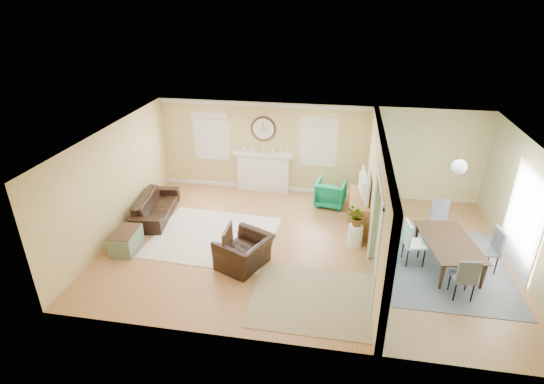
# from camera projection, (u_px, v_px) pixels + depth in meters

# --- Properties ---
(floor) EXTENTS (9.00, 9.00, 0.00)m
(floor) POSITION_uv_depth(u_px,v_px,m) (304.00, 247.00, 9.76)
(floor) COLOR #9E6F41
(floor) RESTS_ON ground
(wall_back) EXTENTS (9.00, 0.02, 2.60)m
(wall_back) POSITION_uv_depth(u_px,v_px,m) (316.00, 150.00, 11.86)
(wall_back) COLOR tan
(wall_back) RESTS_ON ground
(wall_front) EXTENTS (9.00, 0.02, 2.60)m
(wall_front) POSITION_uv_depth(u_px,v_px,m) (287.00, 281.00, 6.53)
(wall_front) COLOR tan
(wall_front) RESTS_ON ground
(wall_left) EXTENTS (0.02, 6.00, 2.60)m
(wall_left) POSITION_uv_depth(u_px,v_px,m) (114.00, 182.00, 9.88)
(wall_left) COLOR tan
(wall_left) RESTS_ON ground
(wall_right) EXTENTS (0.02, 6.00, 2.60)m
(wall_right) POSITION_uv_depth(u_px,v_px,m) (529.00, 213.00, 8.51)
(wall_right) COLOR tan
(wall_right) RESTS_ON ground
(ceiling) EXTENTS (9.00, 6.00, 0.02)m
(ceiling) POSITION_uv_depth(u_px,v_px,m) (308.00, 139.00, 8.64)
(ceiling) COLOR white
(ceiling) RESTS_ON wall_back
(partition) EXTENTS (0.17, 6.00, 2.60)m
(partition) POSITION_uv_depth(u_px,v_px,m) (377.00, 194.00, 9.19)
(partition) COLOR tan
(partition) RESTS_ON ground
(fireplace) EXTENTS (1.70, 0.30, 1.17)m
(fireplace) POSITION_uv_depth(u_px,v_px,m) (263.00, 171.00, 12.29)
(fireplace) COLOR white
(fireplace) RESTS_ON ground
(wall_clock) EXTENTS (0.70, 0.07, 0.70)m
(wall_clock) POSITION_uv_depth(u_px,v_px,m) (263.00, 129.00, 11.83)
(wall_clock) COLOR #4A321F
(wall_clock) RESTS_ON wall_back
(window_left) EXTENTS (1.05, 0.13, 1.42)m
(window_left) POSITION_uv_depth(u_px,v_px,m) (210.00, 133.00, 12.13)
(window_left) COLOR white
(window_left) RESTS_ON wall_back
(window_right) EXTENTS (1.05, 0.13, 1.42)m
(window_right) POSITION_uv_depth(u_px,v_px,m) (319.00, 138.00, 11.66)
(window_right) COLOR white
(window_right) RESTS_ON wall_back
(french_doors) EXTENTS (0.06, 1.70, 2.20)m
(french_doors) POSITION_uv_depth(u_px,v_px,m) (524.00, 222.00, 8.60)
(french_doors) COLOR white
(french_doors) RESTS_ON ground
(pendant) EXTENTS (0.30, 0.30, 0.55)m
(pendant) POSITION_uv_depth(u_px,v_px,m) (459.00, 167.00, 8.35)
(pendant) COLOR gold
(pendant) RESTS_ON ceiling
(rug_cream) EXTENTS (2.95, 2.59, 0.02)m
(rug_cream) POSITION_uv_depth(u_px,v_px,m) (214.00, 236.00, 10.16)
(rug_cream) COLOR silver
(rug_cream) RESTS_ON floor
(rug_jute) EXTENTS (2.42, 1.99, 0.01)m
(rug_jute) POSITION_uv_depth(u_px,v_px,m) (314.00, 299.00, 8.11)
(rug_jute) COLOR tan
(rug_jute) RESTS_ON floor
(rug_grey) EXTENTS (2.52, 3.15, 0.01)m
(rug_grey) POSITION_uv_depth(u_px,v_px,m) (446.00, 265.00, 9.10)
(rug_grey) COLOR slate
(rug_grey) RESTS_ON floor
(sofa) EXTENTS (1.03, 2.06, 0.58)m
(sofa) POSITION_uv_depth(u_px,v_px,m) (156.00, 206.00, 10.97)
(sofa) COLOR black
(sofa) RESTS_ON floor
(eames_chair) EXTENTS (1.28, 1.35, 0.69)m
(eames_chair) POSITION_uv_depth(u_px,v_px,m) (244.00, 252.00, 8.95)
(eames_chair) COLOR black
(eames_chair) RESTS_ON floor
(green_chair) EXTENTS (0.87, 0.89, 0.71)m
(green_chair) POSITION_uv_depth(u_px,v_px,m) (330.00, 193.00, 11.53)
(green_chair) COLOR #018249
(green_chair) RESTS_ON floor
(trunk) EXTENTS (0.57, 0.87, 0.48)m
(trunk) POSITION_uv_depth(u_px,v_px,m) (126.00, 241.00, 9.56)
(trunk) COLOR gray
(trunk) RESTS_ON floor
(credenza) EXTENTS (0.49, 1.44, 0.80)m
(credenza) POSITION_uv_depth(u_px,v_px,m) (358.00, 212.00, 10.46)
(credenza) COLOR olive
(credenza) RESTS_ON floor
(tv) EXTENTS (0.25, 1.12, 0.64)m
(tv) POSITION_uv_depth(u_px,v_px,m) (360.00, 185.00, 10.15)
(tv) COLOR black
(tv) RESTS_ON credenza
(garden_stool) EXTENTS (0.35, 0.35, 0.51)m
(garden_stool) POSITION_uv_depth(u_px,v_px,m) (355.00, 235.00, 9.73)
(garden_stool) COLOR white
(garden_stool) RESTS_ON floor
(potted_plant) EXTENTS (0.52, 0.53, 0.44)m
(potted_plant) POSITION_uv_depth(u_px,v_px,m) (357.00, 217.00, 9.53)
(potted_plant) COLOR #337F33
(potted_plant) RESTS_ON garden_stool
(dining_table) EXTENTS (1.27, 1.90, 0.62)m
(dining_table) POSITION_uv_depth(u_px,v_px,m) (449.00, 253.00, 8.97)
(dining_table) COLOR #4A321F
(dining_table) RESTS_ON floor
(dining_chair_n) EXTENTS (0.42, 0.42, 0.91)m
(dining_chair_n) POSITION_uv_depth(u_px,v_px,m) (440.00, 217.00, 9.94)
(dining_chair_n) COLOR slate
(dining_chair_n) RESTS_ON floor
(dining_chair_s) EXTENTS (0.44, 0.44, 0.91)m
(dining_chair_s) POSITION_uv_depth(u_px,v_px,m) (464.00, 273.00, 7.97)
(dining_chair_s) COLOR slate
(dining_chair_s) RESTS_ON floor
(dining_chair_w) EXTENTS (0.50, 0.50, 0.99)m
(dining_chair_w) POSITION_uv_depth(u_px,v_px,m) (416.00, 240.00, 8.96)
(dining_chair_w) COLOR white
(dining_chair_w) RESTS_ON floor
(dining_chair_e) EXTENTS (0.47, 0.47, 0.97)m
(dining_chair_e) POSITION_uv_depth(u_px,v_px,m) (488.00, 246.00, 8.74)
(dining_chair_e) COLOR slate
(dining_chair_e) RESTS_ON floor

